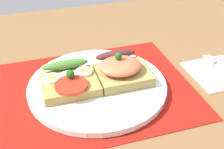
% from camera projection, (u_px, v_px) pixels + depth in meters
% --- Properties ---
extents(ground_plane, '(1.20, 0.90, 0.03)m').
position_uv_depth(ground_plane, '(98.00, 96.00, 0.59)').
color(ground_plane, brown).
extents(placemat, '(0.37, 0.30, 0.00)m').
position_uv_depth(placemat, '(97.00, 89.00, 0.58)').
color(placemat, '#A2160D').
rests_on(placemat, ground_plane).
extents(plate, '(0.27, 0.27, 0.01)m').
position_uv_depth(plate, '(97.00, 86.00, 0.58)').
color(plate, white).
rests_on(plate, placemat).
extents(sandwich_egg_tomato, '(0.10, 0.10, 0.04)m').
position_uv_depth(sandwich_egg_tomato, '(69.00, 81.00, 0.56)').
color(sandwich_egg_tomato, '#AF8A45').
rests_on(sandwich_egg_tomato, plate).
extents(sandwich_salmon, '(0.10, 0.10, 0.06)m').
position_uv_depth(sandwich_salmon, '(121.00, 69.00, 0.58)').
color(sandwich_salmon, '#A38D4B').
rests_on(sandwich_salmon, plate).
extents(fork, '(0.02, 0.13, 0.00)m').
position_uv_depth(fork, '(221.00, 69.00, 0.63)').
color(fork, '#B7B7BC').
rests_on(fork, napkin).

